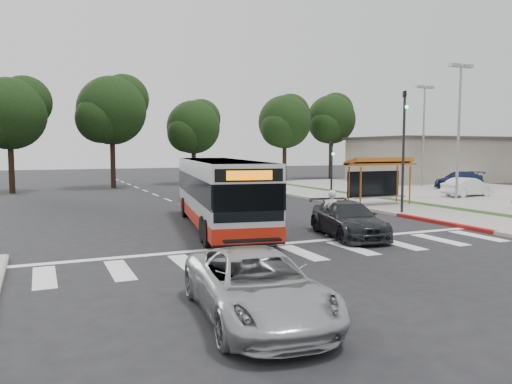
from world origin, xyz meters
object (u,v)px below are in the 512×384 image
transit_bus (220,194)px  pedestrian (331,213)px  dark_sedan (348,219)px  silver_suv_south (257,286)px

transit_bus → pedestrian: (3.38, -3.79, -0.58)m
transit_bus → dark_sedan: size_ratio=2.42×
transit_bus → dark_sedan: 5.83m
transit_bus → dark_sedan: (3.86, -4.30, -0.80)m
dark_sedan → silver_suv_south: 10.26m
transit_bus → pedestrian: 5.11m
pedestrian → dark_sedan: size_ratio=0.38×
pedestrian → transit_bus: bearing=-46.4°
pedestrian → silver_suv_south: bearing=51.4°
transit_bus → silver_suv_south: 12.12m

